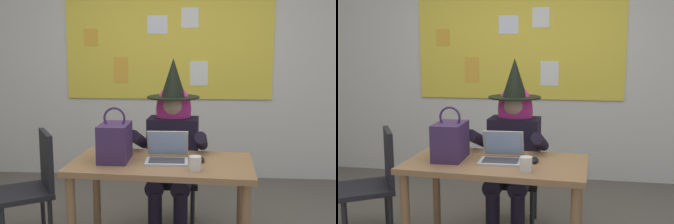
% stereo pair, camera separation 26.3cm
% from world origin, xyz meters
% --- Properties ---
extents(wall_back_bulletin, '(5.54, 2.21, 2.93)m').
position_xyz_m(wall_back_bulletin, '(-0.00, 2.15, 1.48)').
color(wall_back_bulletin, silver).
rests_on(wall_back_bulletin, ground).
extents(desk_main, '(1.29, 0.73, 0.75)m').
position_xyz_m(desk_main, '(0.10, 0.13, 0.64)').
color(desk_main, '#8E6642').
rests_on(desk_main, ground).
extents(chair_at_desk, '(0.43, 0.43, 0.88)m').
position_xyz_m(chair_at_desk, '(0.14, 0.82, 0.49)').
color(chair_at_desk, black).
rests_on(chair_at_desk, ground).
extents(person_costumed, '(0.61, 0.70, 1.45)m').
position_xyz_m(person_costumed, '(0.14, 0.70, 0.78)').
color(person_costumed, black).
rests_on(person_costumed, ground).
extents(laptop, '(0.30, 0.28, 0.20)m').
position_xyz_m(laptop, '(0.14, 0.16, 0.79)').
color(laptop, '#B7B7BC').
rests_on(laptop, desk_main).
extents(computer_mouse, '(0.06, 0.10, 0.03)m').
position_xyz_m(computer_mouse, '(0.37, 0.15, 0.76)').
color(computer_mouse, black).
rests_on(computer_mouse, desk_main).
extents(handbag, '(0.20, 0.30, 0.38)m').
position_xyz_m(handbag, '(-0.23, 0.14, 0.88)').
color(handbag, '#38234C').
rests_on(handbag, desk_main).
extents(coffee_mug, '(0.08, 0.08, 0.09)m').
position_xyz_m(coffee_mug, '(0.34, -0.07, 0.79)').
color(coffee_mug, silver).
rests_on(coffee_mug, desk_main).
extents(chair_spare_by_window, '(0.58, 0.58, 0.88)m').
position_xyz_m(chair_spare_by_window, '(-0.94, 0.38, 0.49)').
color(chair_spare_by_window, black).
rests_on(chair_spare_by_window, ground).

